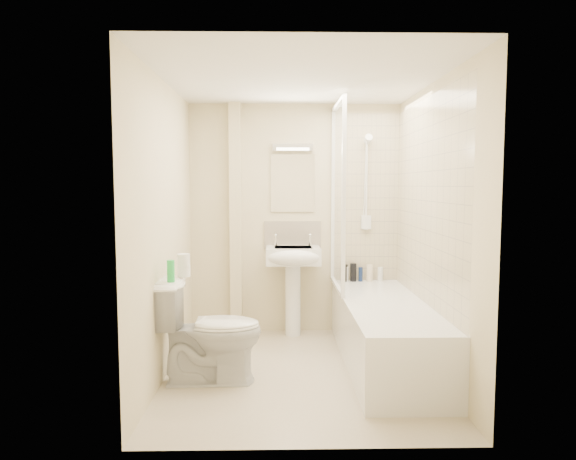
{
  "coord_description": "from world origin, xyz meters",
  "views": [
    {
      "loc": [
        -0.18,
        -4.16,
        1.56
      ],
      "look_at": [
        -0.09,
        0.2,
        1.18
      ],
      "focal_mm": 32.0,
      "sensor_mm": 36.0,
      "label": 1
    }
  ],
  "objects": [
    {
      "name": "splashback",
      "position": [
        -0.02,
        1.24,
        1.03
      ],
      "size": [
        0.6,
        0.02,
        0.3
      ],
      "primitive_type": "cube",
      "color": "beige",
      "rests_on": "wall_back"
    },
    {
      "name": "toilet_roll_upper",
      "position": [
        -0.93,
        -0.08,
        0.97
      ],
      "size": [
        0.1,
        0.1,
        0.09
      ],
      "primitive_type": "cylinder",
      "color": "white",
      "rests_on": "toilet_roll_lower"
    },
    {
      "name": "mirror",
      "position": [
        -0.02,
        1.24,
        1.58
      ],
      "size": [
        0.46,
        0.01,
        0.6
      ],
      "primitive_type": "cube",
      "color": "white",
      "rests_on": "wall_back"
    },
    {
      "name": "toilet",
      "position": [
        -0.72,
        -0.17,
        0.41
      ],
      "size": [
        0.51,
        0.83,
        0.83
      ],
      "primitive_type": "imported",
      "rotation": [
        0.0,
        0.0,
        1.6
      ],
      "color": "white",
      "rests_on": "ground"
    },
    {
      "name": "bottle_blue",
      "position": [
        0.69,
        1.16,
        0.62
      ],
      "size": [
        0.04,
        0.04,
        0.15
      ],
      "primitive_type": "cylinder",
      "color": "navy",
      "rests_on": "bathtub"
    },
    {
      "name": "tile_right",
      "position": [
        1.09,
        0.2,
        1.42
      ],
      "size": [
        0.01,
        2.1,
        1.75
      ],
      "primitive_type": "cube",
      "color": "beige",
      "rests_on": "wall_right"
    },
    {
      "name": "bottle_black_b",
      "position": [
        0.61,
        1.16,
        0.64
      ],
      "size": [
        0.07,
        0.07,
        0.19
      ],
      "primitive_type": "cylinder",
      "color": "black",
      "rests_on": "bathtub"
    },
    {
      "name": "tile_back",
      "position": [
        0.75,
        1.24,
        1.42
      ],
      "size": [
        0.7,
        0.01,
        1.75
      ],
      "primitive_type": "cube",
      "color": "beige",
      "rests_on": "wall_back"
    },
    {
      "name": "bottle_white_b",
      "position": [
        0.9,
        1.16,
        0.62
      ],
      "size": [
        0.06,
        0.06,
        0.15
      ],
      "primitive_type": "cylinder",
      "color": "white",
      "rests_on": "bathtub"
    },
    {
      "name": "bathtub",
      "position": [
        0.75,
        0.2,
        0.29
      ],
      "size": [
        0.7,
        2.1,
        0.55
      ],
      "color": "white",
      "rests_on": "ground"
    },
    {
      "name": "wall_back",
      "position": [
        0.0,
        1.25,
        1.2
      ],
      "size": [
        2.2,
        0.02,
        2.4
      ],
      "primitive_type": "cube",
      "color": "beige",
      "rests_on": "ground"
    },
    {
      "name": "pedestal_sink",
      "position": [
        -0.02,
        1.01,
        0.74
      ],
      "size": [
        0.55,
        0.5,
        1.06
      ],
      "color": "white",
      "rests_on": "ground"
    },
    {
      "name": "shower_screen",
      "position": [
        0.4,
        0.8,
        1.45
      ],
      "size": [
        0.04,
        0.92,
        1.8
      ],
      "color": "white",
      "rests_on": "bathtub"
    },
    {
      "name": "floor",
      "position": [
        0.0,
        0.0,
        0.0
      ],
      "size": [
        2.5,
        2.5,
        0.0
      ],
      "primitive_type": "plane",
      "color": "beige",
      "rests_on": "ground"
    },
    {
      "name": "bottle_white_a",
      "position": [
        0.53,
        1.16,
        0.63
      ],
      "size": [
        0.05,
        0.05,
        0.16
      ],
      "primitive_type": "cylinder",
      "color": "white",
      "rests_on": "bathtub"
    },
    {
      "name": "wall_right",
      "position": [
        1.1,
        0.0,
        1.2
      ],
      "size": [
        0.02,
        2.5,
        2.4
      ],
      "primitive_type": "cube",
      "color": "beige",
      "rests_on": "ground"
    },
    {
      "name": "pipe_boxing",
      "position": [
        -0.62,
        1.19,
        1.2
      ],
      "size": [
        0.12,
        0.12,
        2.4
      ],
      "primitive_type": "cube",
      "color": "beige",
      "rests_on": "ground"
    },
    {
      "name": "wall_left",
      "position": [
        -1.1,
        0.0,
        1.2
      ],
      "size": [
        0.02,
        2.5,
        2.4
      ],
      "primitive_type": "cube",
      "color": "beige",
      "rests_on": "ground"
    },
    {
      "name": "green_bottle",
      "position": [
        -0.99,
        -0.3,
        0.91
      ],
      "size": [
        0.06,
        0.06,
        0.17
      ],
      "primitive_type": "cylinder",
      "color": "green",
      "rests_on": "toilet"
    },
    {
      "name": "strip_light",
      "position": [
        -0.02,
        1.22,
        1.95
      ],
      "size": [
        0.42,
        0.07,
        0.07
      ],
      "primitive_type": "cube",
      "color": "silver",
      "rests_on": "wall_back"
    },
    {
      "name": "ceiling",
      "position": [
        0.0,
        0.0,
        2.4
      ],
      "size": [
        2.2,
        2.5,
        0.02
      ],
      "primitive_type": "cube",
      "color": "white",
      "rests_on": "wall_back"
    },
    {
      "name": "shower_fixture",
      "position": [
        0.75,
        1.19,
        1.55
      ],
      "size": [
        0.1,
        0.16,
        0.99
      ],
      "color": "white",
      "rests_on": "wall_back"
    },
    {
      "name": "bottle_black_a",
      "position": [
        0.52,
        1.16,
        0.64
      ],
      "size": [
        0.07,
        0.07,
        0.18
      ],
      "primitive_type": "cylinder",
      "color": "black",
      "rests_on": "bathtub"
    },
    {
      "name": "bottle_cream",
      "position": [
        0.78,
        1.16,
        0.64
      ],
      "size": [
        0.07,
        0.07,
        0.18
      ],
      "primitive_type": "cylinder",
      "color": "#F5E1BD",
      "rests_on": "bathtub"
    },
    {
      "name": "toilet_roll_lower",
      "position": [
        -0.94,
        -0.06,
        0.87
      ],
      "size": [
        0.1,
        0.1,
        0.09
      ],
      "primitive_type": "cylinder",
      "color": "white",
      "rests_on": "toilet"
    }
  ]
}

